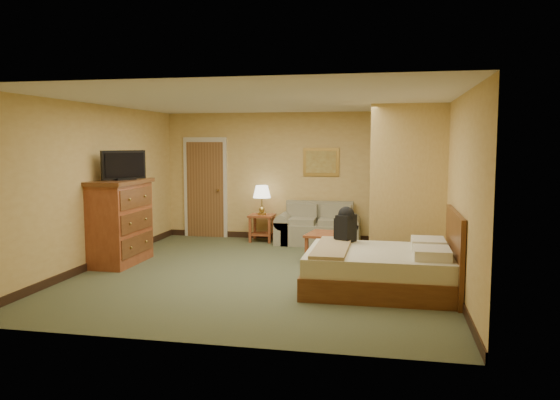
% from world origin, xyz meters
% --- Properties ---
extents(floor, '(6.00, 6.00, 0.00)m').
position_xyz_m(floor, '(0.00, 0.00, 0.00)').
color(floor, '#4A5134').
rests_on(floor, ground).
extents(ceiling, '(6.00, 6.00, 0.00)m').
position_xyz_m(ceiling, '(0.00, 0.00, 2.60)').
color(ceiling, white).
rests_on(ceiling, back_wall).
extents(back_wall, '(5.50, 0.02, 2.60)m').
position_xyz_m(back_wall, '(0.00, 3.00, 1.30)').
color(back_wall, tan).
rests_on(back_wall, floor).
extents(left_wall, '(0.02, 6.00, 2.60)m').
position_xyz_m(left_wall, '(-2.75, 0.00, 1.30)').
color(left_wall, tan).
rests_on(left_wall, floor).
extents(right_wall, '(0.02, 6.00, 2.60)m').
position_xyz_m(right_wall, '(2.75, 0.00, 1.30)').
color(right_wall, tan).
rests_on(right_wall, floor).
extents(partition, '(1.20, 0.15, 2.60)m').
position_xyz_m(partition, '(2.15, 0.93, 1.30)').
color(partition, tan).
rests_on(partition, floor).
extents(door, '(0.94, 0.16, 2.10)m').
position_xyz_m(door, '(-1.95, 2.96, 1.03)').
color(door, beige).
rests_on(door, floor).
extents(baseboard, '(5.50, 0.02, 0.12)m').
position_xyz_m(baseboard, '(0.00, 2.99, 0.06)').
color(baseboard, black).
rests_on(baseboard, floor).
extents(loveseat, '(1.63, 0.76, 0.83)m').
position_xyz_m(loveseat, '(0.50, 2.57, 0.27)').
color(loveseat, gray).
rests_on(loveseat, floor).
extents(side_table, '(0.50, 0.50, 0.54)m').
position_xyz_m(side_table, '(-0.65, 2.65, 0.36)').
color(side_table, brown).
rests_on(side_table, floor).
extents(table_lamp, '(0.36, 0.36, 0.59)m').
position_xyz_m(table_lamp, '(-0.65, 2.65, 0.99)').
color(table_lamp, '#A5883C').
rests_on(table_lamp, side_table).
extents(coffee_table, '(0.83, 0.83, 0.47)m').
position_xyz_m(coffee_table, '(0.90, 1.07, 0.34)').
color(coffee_table, brown).
rests_on(coffee_table, floor).
extents(wall_picture, '(0.72, 0.04, 0.56)m').
position_xyz_m(wall_picture, '(0.50, 2.97, 1.60)').
color(wall_picture, '#B78E3F').
rests_on(wall_picture, back_wall).
extents(dresser, '(0.68, 1.30, 1.38)m').
position_xyz_m(dresser, '(-2.47, 0.20, 0.70)').
color(dresser, brown).
rests_on(dresser, floor).
extents(tv, '(0.46, 0.70, 0.48)m').
position_xyz_m(tv, '(-2.38, 0.20, 1.61)').
color(tv, black).
rests_on(tv, dresser).
extents(bed, '(1.99, 1.69, 1.09)m').
position_xyz_m(bed, '(1.82, -0.62, 0.30)').
color(bed, '#542B13').
rests_on(bed, floor).
extents(backpack, '(0.31, 0.36, 0.52)m').
position_xyz_m(backpack, '(1.25, -0.05, 0.81)').
color(backpack, black).
rests_on(backpack, bed).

